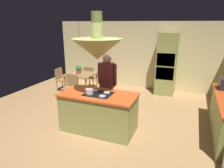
{
  "coord_description": "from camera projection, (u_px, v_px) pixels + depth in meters",
  "views": [
    {
      "loc": [
        1.93,
        -4.13,
        2.49
      ],
      "look_at": [
        0.1,
        0.4,
        1.0
      ],
      "focal_mm": 32.23,
      "sensor_mm": 36.0,
      "label": 1
    }
  ],
  "objects": [
    {
      "name": "ground",
      "position": [
        102.0,
        126.0,
        5.08
      ],
      "size": [
        8.16,
        8.16,
        0.0
      ],
      "primitive_type": "plane",
      "color": "#AD7F51"
    },
    {
      "name": "wall_back",
      "position": [
        139.0,
        56.0,
        7.77
      ],
      "size": [
        6.8,
        0.1,
        2.55
      ],
      "primitive_type": "cube",
      "color": "beige",
      "rests_on": "ground"
    },
    {
      "name": "kitchen_island",
      "position": [
        99.0,
        112.0,
        4.77
      ],
      "size": [
        1.78,
        0.89,
        0.94
      ],
      "color": "#8C934C",
      "rests_on": "ground"
    },
    {
      "name": "oven_tower",
      "position": [
        166.0,
        64.0,
        7.07
      ],
      "size": [
        0.66,
        0.62,
        2.19
      ],
      "color": "#8C934C",
      "rests_on": "ground"
    },
    {
      "name": "dining_table",
      "position": [
        81.0,
        76.0,
        7.18
      ],
      "size": [
        0.96,
        0.94,
        0.76
      ],
      "color": "olive",
      "rests_on": "ground"
    },
    {
      "name": "person_at_island",
      "position": [
        107.0,
        82.0,
        5.28
      ],
      "size": [
        0.53,
        0.23,
        1.73
      ],
      "color": "tan",
      "rests_on": "ground"
    },
    {
      "name": "range_hood",
      "position": [
        97.0,
        48.0,
        4.33
      ],
      "size": [
        1.1,
        1.1,
        1.0
      ],
      "color": "#8C934C"
    },
    {
      "name": "pendant_light_over_table",
      "position": [
        79.0,
        42.0,
        6.83
      ],
      "size": [
        0.32,
        0.32,
        0.82
      ],
      "color": "beige"
    },
    {
      "name": "chair_facing_island",
      "position": [
        71.0,
        86.0,
        6.62
      ],
      "size": [
        0.4,
        0.4,
        0.87
      ],
      "color": "olive",
      "rests_on": "ground"
    },
    {
      "name": "chair_by_back_wall",
      "position": [
        90.0,
        76.0,
        7.84
      ],
      "size": [
        0.4,
        0.4,
        0.87
      ],
      "rotation": [
        0.0,
        0.0,
        3.14
      ],
      "color": "olive",
      "rests_on": "ground"
    },
    {
      "name": "chair_at_corner",
      "position": [
        61.0,
        78.0,
        7.53
      ],
      "size": [
        0.4,
        0.4,
        0.87
      ],
      "rotation": [
        0.0,
        0.0,
        1.57
      ],
      "color": "olive",
      "rests_on": "ground"
    },
    {
      "name": "potted_plant_on_table",
      "position": [
        79.0,
        69.0,
        7.12
      ],
      "size": [
        0.2,
        0.2,
        0.3
      ],
      "color": "#99382D",
      "rests_on": "dining_table"
    },
    {
      "name": "cup_on_table",
      "position": [
        74.0,
        73.0,
        6.98
      ],
      "size": [
        0.07,
        0.07,
        0.09
      ],
      "primitive_type": "cylinder",
      "color": "white",
      "rests_on": "dining_table"
    },
    {
      "name": "cooking_pot_on_cooktop",
      "position": [
        89.0,
        91.0,
        4.55
      ],
      "size": [
        0.18,
        0.18,
        0.12
      ],
      "primitive_type": "cylinder",
      "color": "#B2B2B7",
      "rests_on": "kitchen_island"
    }
  ]
}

